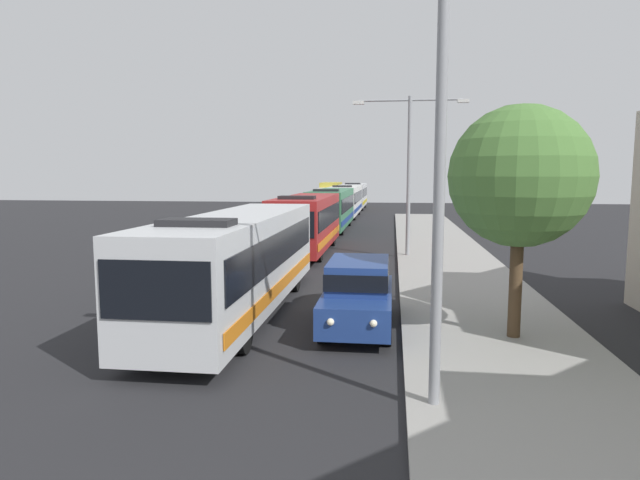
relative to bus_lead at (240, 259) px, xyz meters
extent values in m
cube|color=silver|center=(0.00, 0.02, 0.01)|extent=(2.50, 12.17, 2.70)
cube|color=black|center=(1.27, 0.02, 0.36)|extent=(0.04, 11.20, 1.00)
cube|color=black|center=(-1.27, 0.02, 0.36)|extent=(0.04, 11.20, 1.00)
cube|color=black|center=(0.00, -6.08, 0.31)|extent=(2.30, 0.04, 1.20)
cube|color=orange|center=(1.28, 0.02, -0.79)|extent=(0.03, 11.56, 0.36)
cube|color=black|center=(0.00, -3.63, 1.44)|extent=(1.75, 0.90, 0.16)
cylinder|color=black|center=(1.10, -3.75, -1.19)|extent=(0.28, 1.00, 1.00)
cylinder|color=black|center=(-1.10, -3.75, -1.19)|extent=(0.28, 1.00, 1.00)
cylinder|color=black|center=(1.10, 3.37, -1.19)|extent=(0.28, 1.00, 1.00)
cylinder|color=black|center=(-1.10, 3.37, -1.19)|extent=(0.28, 1.00, 1.00)
cube|color=maroon|center=(0.00, 13.40, 0.01)|extent=(2.50, 10.44, 2.70)
cube|color=black|center=(1.27, 13.40, 0.36)|extent=(0.04, 9.60, 1.00)
cube|color=black|center=(-1.27, 13.40, 0.36)|extent=(0.04, 9.60, 1.00)
cube|color=black|center=(0.00, 8.16, 0.31)|extent=(2.30, 0.04, 1.20)
cube|color=orange|center=(1.28, 13.40, -0.79)|extent=(0.03, 9.92, 0.36)
cube|color=black|center=(0.00, 10.27, 1.44)|extent=(1.75, 0.90, 0.16)
cylinder|color=black|center=(1.10, 10.17, -1.19)|extent=(0.28, 1.00, 1.00)
cylinder|color=black|center=(-1.10, 10.17, -1.19)|extent=(0.28, 1.00, 1.00)
cylinder|color=black|center=(1.10, 16.27, -1.19)|extent=(0.28, 1.00, 1.00)
cylinder|color=black|center=(-1.10, 16.27, -1.19)|extent=(0.28, 1.00, 1.00)
cube|color=#33724C|center=(0.00, 25.69, 0.01)|extent=(2.50, 11.82, 2.70)
cube|color=black|center=(1.27, 25.69, 0.36)|extent=(0.04, 10.88, 1.00)
cube|color=black|center=(-1.27, 25.69, 0.36)|extent=(0.04, 10.88, 1.00)
cube|color=black|center=(0.00, 19.76, 0.31)|extent=(2.30, 0.04, 1.20)
cube|color=navy|center=(1.28, 25.69, -0.79)|extent=(0.03, 11.23, 0.36)
cube|color=black|center=(0.00, 22.14, 1.44)|extent=(1.75, 0.90, 0.16)
cylinder|color=black|center=(1.10, 22.02, -1.19)|extent=(0.28, 1.00, 1.00)
cylinder|color=black|center=(-1.10, 22.02, -1.19)|extent=(0.28, 1.00, 1.00)
cylinder|color=black|center=(1.10, 28.94, -1.19)|extent=(0.28, 1.00, 1.00)
cylinder|color=black|center=(-1.10, 28.94, -1.19)|extent=(0.28, 1.00, 1.00)
cube|color=silver|center=(0.00, 38.34, 0.01)|extent=(2.50, 12.15, 2.70)
cube|color=black|center=(1.27, 38.34, 0.36)|extent=(0.04, 11.17, 1.00)
cube|color=black|center=(-1.27, 38.34, 0.36)|extent=(0.04, 11.17, 1.00)
cube|color=black|center=(0.00, 32.25, 0.31)|extent=(2.30, 0.04, 1.20)
cube|color=navy|center=(1.28, 38.34, -0.79)|extent=(0.03, 11.54, 0.36)
cube|color=black|center=(0.00, 34.70, 1.44)|extent=(1.75, 0.90, 0.16)
cylinder|color=black|center=(1.10, 34.58, -1.19)|extent=(0.28, 1.00, 1.00)
cylinder|color=black|center=(-1.10, 34.58, -1.19)|extent=(0.28, 1.00, 1.00)
cylinder|color=black|center=(1.10, 41.68, -1.19)|extent=(0.28, 1.00, 1.00)
cylinder|color=black|center=(-1.10, 41.68, -1.19)|extent=(0.28, 1.00, 1.00)
cube|color=silver|center=(0.00, 51.26, 0.01)|extent=(2.50, 10.49, 2.70)
cube|color=black|center=(1.27, 51.26, 0.36)|extent=(0.04, 9.66, 1.00)
cube|color=black|center=(-1.27, 51.26, 0.36)|extent=(0.04, 9.66, 1.00)
cube|color=black|center=(0.00, 45.99, 0.31)|extent=(2.30, 0.04, 1.20)
cube|color=gold|center=(1.28, 51.26, -0.79)|extent=(0.03, 9.97, 0.36)
cube|color=black|center=(0.00, 48.11, 1.44)|extent=(1.75, 0.90, 0.16)
cylinder|color=black|center=(1.10, 48.01, -1.19)|extent=(0.28, 1.00, 1.00)
cylinder|color=black|center=(-1.10, 48.01, -1.19)|extent=(0.28, 1.00, 1.00)
cylinder|color=black|center=(1.10, 54.15, -1.19)|extent=(0.28, 1.00, 1.00)
cylinder|color=black|center=(-1.10, 54.15, -1.19)|extent=(0.28, 1.00, 1.00)
cube|color=navy|center=(3.70, -1.23, -0.99)|extent=(1.84, 4.64, 0.80)
cube|color=navy|center=(3.70, -1.08, -0.19)|extent=(1.62, 2.69, 0.80)
cube|color=black|center=(3.70, -1.08, -0.19)|extent=(1.66, 2.79, 0.44)
sphere|color=#F9EFCC|center=(3.19, -3.58, -0.89)|extent=(0.18, 0.18, 0.18)
sphere|color=#F9EFCC|center=(4.20, -3.58, -0.89)|extent=(0.18, 0.18, 0.18)
cylinder|color=black|center=(2.88, -2.67, -1.34)|extent=(0.22, 0.70, 0.70)
cylinder|color=black|center=(4.52, -2.67, -1.34)|extent=(0.22, 0.70, 0.70)
cylinder|color=black|center=(2.88, 0.21, -1.34)|extent=(0.22, 0.70, 0.70)
cylinder|color=black|center=(4.52, 0.21, -1.34)|extent=(0.22, 0.70, 0.70)
cube|color=white|center=(-3.30, 51.28, -0.24)|extent=(2.30, 1.80, 2.20)
cube|color=gold|center=(-3.30, 55.03, 0.11)|extent=(2.35, 5.70, 2.70)
cube|color=black|center=(-3.30, 50.36, 0.06)|extent=(2.07, 0.04, 0.90)
cylinder|color=black|center=(-4.33, 51.28, -1.24)|extent=(0.26, 0.90, 0.90)
cylinder|color=black|center=(-2.27, 51.28, -1.24)|extent=(0.26, 0.90, 0.90)
cylinder|color=black|center=(-4.33, 56.19, -1.24)|extent=(0.26, 0.90, 0.90)
cylinder|color=black|center=(-2.27, 56.19, -1.24)|extent=(0.26, 0.90, 0.90)
cylinder|color=gray|center=(5.40, -6.43, 2.46)|extent=(0.20, 0.20, 8.00)
cylinder|color=gray|center=(5.40, 12.10, 2.43)|extent=(0.20, 0.20, 7.94)
cylinder|color=gray|center=(4.12, 12.10, 6.20)|extent=(2.56, 0.10, 0.10)
cube|color=silver|center=(2.84, 12.10, 6.12)|extent=(0.56, 0.28, 0.16)
cylinder|color=gray|center=(6.68, 12.10, 6.20)|extent=(2.56, 0.10, 0.10)
cube|color=silver|center=(7.96, 12.10, 6.12)|extent=(0.56, 0.28, 0.16)
cylinder|color=#4C3823|center=(7.72, -1.97, -0.21)|extent=(0.32, 0.32, 2.66)
sphere|color=#4C7A38|center=(7.72, -1.97, 2.53)|extent=(3.52, 3.52, 3.52)
camera|label=1|loc=(4.60, -16.19, 2.59)|focal=31.00mm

